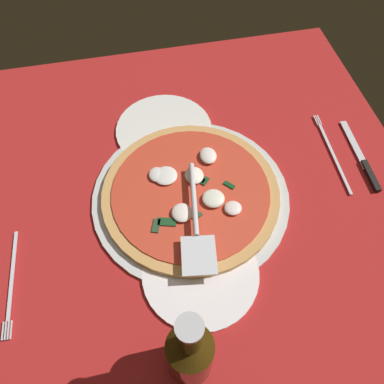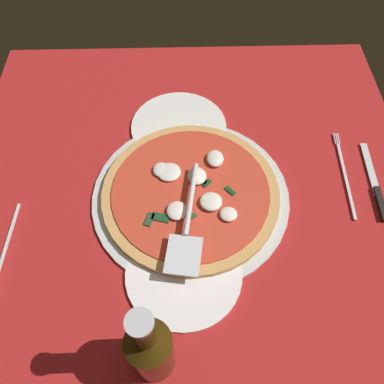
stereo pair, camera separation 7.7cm
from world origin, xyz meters
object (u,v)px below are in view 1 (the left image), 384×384
(dinner_plate_left, at_px, (164,130))
(place_setting_far, at_px, (347,158))
(pizza, at_px, (192,192))
(dinner_plate_right, at_px, (201,273))
(beer_bottle, at_px, (190,353))
(pizza_server, at_px, (197,223))

(dinner_plate_left, bearing_deg, place_setting_far, 66.80)
(dinner_plate_left, distance_m, pizza, 0.19)
(pizza, bearing_deg, dinner_plate_left, -172.35)
(dinner_plate_left, distance_m, place_setting_far, 0.40)
(dinner_plate_right, bearing_deg, beer_bottle, -18.92)
(pizza, distance_m, pizza_server, 0.09)
(pizza, height_order, beer_bottle, beer_bottle)
(beer_bottle, bearing_deg, dinner_plate_left, 175.04)
(pizza, xyz_separation_m, pizza_server, (0.08, -0.01, 0.02))
(beer_bottle, bearing_deg, place_setting_far, 128.69)
(pizza_server, bearing_deg, place_setting_far, 115.73)
(pizza, height_order, pizza_server, pizza_server)
(dinner_plate_left, xyz_separation_m, pizza_server, (0.27, 0.02, 0.04))
(dinner_plate_left, relative_size, pizza_server, 0.92)
(dinner_plate_left, distance_m, dinner_plate_right, 0.35)
(pizza_server, distance_m, place_setting_far, 0.37)
(place_setting_far, bearing_deg, dinner_plate_left, 69.69)
(place_setting_far, height_order, beer_bottle, beer_bottle)
(place_setting_far, distance_m, beer_bottle, 0.53)
(beer_bottle, bearing_deg, dinner_plate_right, 161.08)
(dinner_plate_left, bearing_deg, pizza_server, 3.39)
(dinner_plate_right, bearing_deg, place_setting_far, 117.46)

